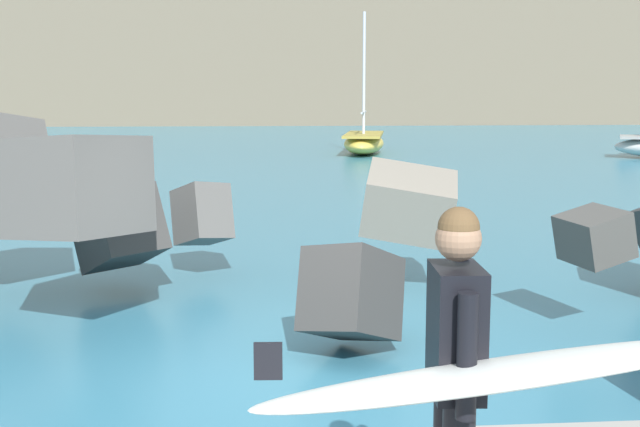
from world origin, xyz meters
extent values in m
plane|color=teal|center=(0.00, 0.00, 0.00)|extent=(400.00, 400.00, 0.00)
cube|color=#3D3A38|center=(0.61, 0.58, 0.60)|extent=(1.14, 1.30, 1.14)
cube|color=#3D3A38|center=(-2.02, 3.27, 0.83)|extent=(1.39, 1.47, 1.20)
cube|color=#605B56|center=(-2.15, 1.47, 1.57)|extent=(1.61, 1.66, 1.14)
cube|color=#4C4944|center=(3.23, 1.11, 1.04)|extent=(0.79, 0.80, 0.62)
cube|color=#605B56|center=(-1.03, 4.19, 0.87)|extent=(0.92, 1.07, 0.98)
cube|color=gray|center=(1.66, 3.21, 1.13)|extent=(1.34, 1.25, 1.14)
cube|color=black|center=(0.60, -3.52, 1.44)|extent=(0.24, 0.39, 0.60)
sphere|color=#A87A5B|center=(0.60, -3.52, 1.87)|extent=(0.21, 0.21, 0.21)
sphere|color=brown|center=(0.60, -3.52, 1.92)|extent=(0.19, 0.19, 0.19)
cylinder|color=black|center=(0.67, -3.14, 1.56)|extent=(0.12, 0.53, 0.41)
cylinder|color=black|center=(0.59, -3.77, 1.40)|extent=(0.09, 0.09, 0.56)
ellipsoid|color=white|center=(0.68, -3.85, 1.34)|extent=(2.11, 0.47, 0.37)
cube|color=black|center=(-0.27, -3.79, 1.41)|extent=(0.12, 0.03, 0.16)
ellipsoid|color=#EAC64C|center=(4.33, 27.26, 0.42)|extent=(2.59, 5.57, 0.84)
cube|color=#AF9539|center=(4.33, 27.26, 0.80)|extent=(2.38, 5.12, 0.10)
cylinder|color=silver|center=(4.25, 26.87, 3.32)|extent=(0.12, 0.12, 4.97)
cylinder|color=silver|center=(4.25, 26.87, 1.74)|extent=(0.67, 3.17, 0.08)
cube|color=#756651|center=(19.21, 77.72, 8.42)|extent=(106.19, 41.52, 16.84)
camera|label=1|loc=(-0.32, -7.11, 2.52)|focal=46.20mm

